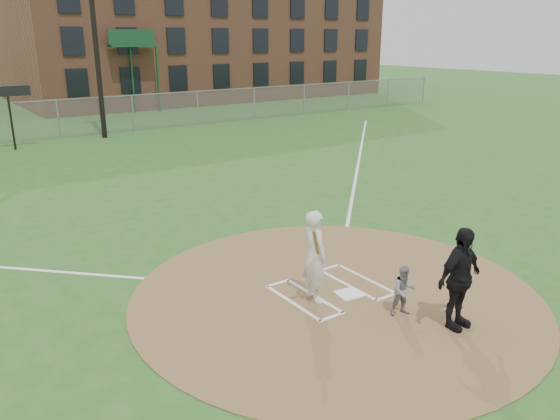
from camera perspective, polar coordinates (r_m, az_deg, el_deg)
ground at (r=11.51m, az=5.79°, el=-8.68°), size 140.00×140.00×0.00m
dirt_circle at (r=11.50m, az=5.79°, el=-8.63°), size 8.40×8.40×0.02m
home_plate at (r=11.43m, az=7.20°, el=-8.71°), size 0.54×0.54×0.03m
foul_line_first at (r=23.59m, az=8.21°, el=5.04°), size 17.04×17.04×0.01m
catcher at (r=10.66m, az=12.84°, el=-8.22°), size 0.58×0.52×0.99m
umpire at (r=10.30m, az=18.25°, el=-6.82°), size 1.14×0.51×1.91m
batters_boxes at (r=11.60m, az=5.31°, el=-8.30°), size 2.08×1.88×0.01m
batter_at_plate at (r=10.80m, az=3.63°, el=-4.82°), size 0.81×0.99×1.89m
outfield_fence at (r=30.79m, az=-22.15°, el=8.79°), size 56.08×0.08×2.03m
brick_warehouse at (r=51.14m, az=-9.01°, el=20.17°), size 30.00×17.17×15.00m
light_pole at (r=30.10m, az=-19.06°, el=19.67°), size 1.20×0.30×12.22m
scoreboard_sign at (r=28.40m, az=-26.55°, el=10.40°), size 2.00×0.10×2.93m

